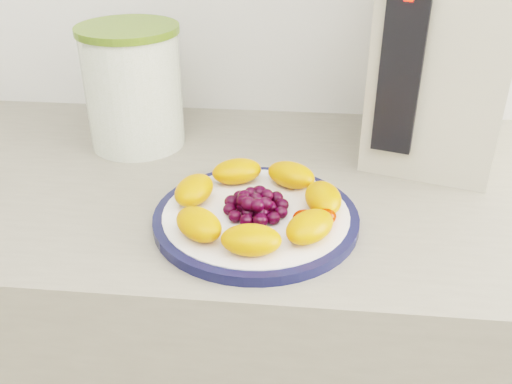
# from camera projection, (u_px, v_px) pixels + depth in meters

# --- Properties ---
(counter) EXTENTS (3.50, 0.60, 0.90)m
(counter) POSITION_uv_depth(u_px,v_px,m) (284.00, 379.00, 1.13)
(counter) COLOR gray
(counter) RESTS_ON floor
(plate_rim) EXTENTS (0.29, 0.29, 0.01)m
(plate_rim) POSITION_uv_depth(u_px,v_px,m) (256.00, 218.00, 0.80)
(plate_rim) COLOR #101437
(plate_rim) RESTS_ON counter
(plate_face) EXTENTS (0.26, 0.26, 0.02)m
(plate_face) POSITION_uv_depth(u_px,v_px,m) (256.00, 218.00, 0.80)
(plate_face) COLOR white
(plate_face) RESTS_ON counter
(canister) EXTENTS (0.21, 0.21, 0.20)m
(canister) POSITION_uv_depth(u_px,v_px,m) (134.00, 90.00, 0.99)
(canister) COLOR #476117
(canister) RESTS_ON counter
(canister_lid) EXTENTS (0.22, 0.22, 0.01)m
(canister_lid) POSITION_uv_depth(u_px,v_px,m) (127.00, 29.00, 0.94)
(canister_lid) COLOR #4D671F
(canister_lid) RESTS_ON canister
(appliance_body) EXTENTS (0.27, 0.33, 0.35)m
(appliance_body) POSITION_uv_depth(u_px,v_px,m) (447.00, 50.00, 0.94)
(appliance_body) COLOR #B9B29D
(appliance_body) RESTS_ON counter
(appliance_panel) EXTENTS (0.06, 0.04, 0.26)m
(appliance_panel) POSITION_uv_depth(u_px,v_px,m) (401.00, 68.00, 0.83)
(appliance_panel) COLOR black
(appliance_panel) RESTS_ON appliance_body
(fruit_plate) EXTENTS (0.25, 0.24, 0.04)m
(fruit_plate) POSITION_uv_depth(u_px,v_px,m) (259.00, 203.00, 0.79)
(fruit_plate) COLOR orange
(fruit_plate) RESTS_ON plate_face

